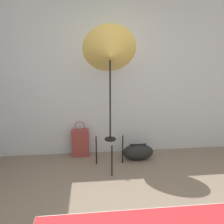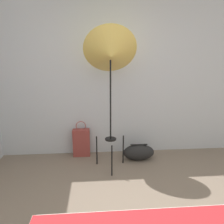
{
  "view_description": "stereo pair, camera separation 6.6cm",
  "coord_description": "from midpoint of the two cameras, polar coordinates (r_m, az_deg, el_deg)",
  "views": [
    {
      "loc": [
        -0.25,
        -1.33,
        1.67
      ],
      "look_at": [
        0.04,
        1.46,
        0.93
      ],
      "focal_mm": 35.0,
      "sensor_mm": 36.0,
      "label": 1
    },
    {
      "loc": [
        -0.18,
        -1.33,
        1.67
      ],
      "look_at": [
        0.04,
        1.46,
        0.93
      ],
      "focal_mm": 35.0,
      "sensor_mm": 36.0,
      "label": 2
    }
  ],
  "objects": [
    {
      "name": "tote_bag",
      "position": [
        3.74,
        -7.48,
        -7.87
      ],
      "size": [
        0.28,
        0.13,
        0.61
      ],
      "color": "brown",
      "rests_on": "ground_plane"
    },
    {
      "name": "duffel_bag",
      "position": [
        3.64,
        7.49,
        -10.38
      ],
      "size": [
        0.5,
        0.26,
        0.27
      ],
      "color": "black",
      "rests_on": "ground_plane"
    },
    {
      "name": "photo_umbrella",
      "position": [
        3.01,
        0.24,
        14.8
      ],
      "size": [
        0.74,
        0.56,
        2.05
      ],
      "color": "black",
      "rests_on": "ground_plane"
    },
    {
      "name": "wall_back",
      "position": [
        3.6,
        -1.19,
        8.92
      ],
      "size": [
        8.0,
        0.05,
        2.6
      ],
      "color": "#B7BCC1",
      "rests_on": "ground_plane"
    }
  ]
}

